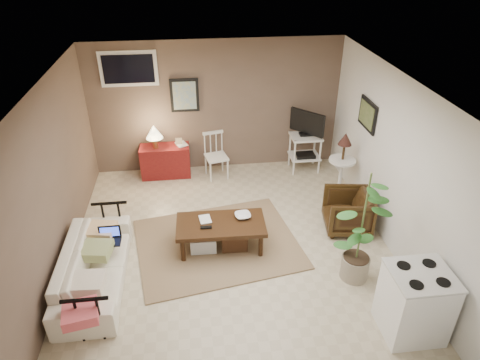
{
  "coord_description": "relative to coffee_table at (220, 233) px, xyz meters",
  "views": [
    {
      "loc": [
        -0.46,
        -4.8,
        3.97
      ],
      "look_at": [
        0.17,
        0.35,
        0.91
      ],
      "focal_mm": 32.0,
      "sensor_mm": 36.0,
      "label": 1
    }
  ],
  "objects": [
    {
      "name": "floor",
      "position": [
        0.15,
        -0.01,
        -0.26
      ],
      "size": [
        5.0,
        5.0,
        0.0
      ],
      "primitive_type": "plane",
      "color": "#C1B293",
      "rests_on": "ground"
    },
    {
      "name": "art_back",
      "position": [
        -0.4,
        2.47,
        1.19
      ],
      "size": [
        0.5,
        0.03,
        0.6
      ],
      "primitive_type": "cube",
      "color": "black"
    },
    {
      "name": "art_right",
      "position": [
        2.37,
        1.04,
        1.26
      ],
      "size": [
        0.03,
        0.6,
        0.45
      ],
      "primitive_type": "cube",
      "color": "black"
    },
    {
      "name": "window",
      "position": [
        -1.3,
        2.47,
        1.69
      ],
      "size": [
        0.96,
        0.03,
        0.6
      ],
      "primitive_type": "cube",
      "color": "silver"
    },
    {
      "name": "rug",
      "position": [
        -0.04,
        0.1,
        -0.25
      ],
      "size": [
        2.54,
        2.17,
        0.02
      ],
      "primitive_type": "cube",
      "rotation": [
        0.0,
        0.0,
        0.17
      ],
      "color": "#8A7350",
      "rests_on": "floor"
    },
    {
      "name": "coffee_table",
      "position": [
        0.0,
        0.0,
        0.0
      ],
      "size": [
        1.25,
        0.67,
        0.47
      ],
      "color": "#34200E",
      "rests_on": "floor"
    },
    {
      "name": "sofa",
      "position": [
        -1.65,
        -0.5,
        0.11
      ],
      "size": [
        0.55,
        1.88,
        0.73
      ],
      "primitive_type": "imported",
      "rotation": [
        0.0,
        0.0,
        1.57
      ],
      "color": "white",
      "rests_on": "floor"
    },
    {
      "name": "sofa_pillows",
      "position": [
        -1.61,
        -0.71,
        0.19
      ],
      "size": [
        0.36,
        1.79,
        0.13
      ],
      "primitive_type": null,
      "color": "beige",
      "rests_on": "sofa"
    },
    {
      "name": "sofa_end_rails",
      "position": [
        -1.54,
        -0.5,
        0.06
      ],
      "size": [
        0.51,
        1.88,
        0.63
      ],
      "primitive_type": null,
      "color": "black",
      "rests_on": "floor"
    },
    {
      "name": "laptop",
      "position": [
        -1.47,
        -0.17,
        0.21
      ],
      "size": [
        0.29,
        0.21,
        0.2
      ],
      "color": "black",
      "rests_on": "sofa"
    },
    {
      "name": "red_console",
      "position": [
        -0.84,
        2.23,
        0.09
      ],
      "size": [
        0.89,
        0.39,
        1.02
      ],
      "color": "maroon",
      "rests_on": "floor"
    },
    {
      "name": "spindle_chair",
      "position": [
        0.1,
        2.1,
        0.13
      ],
      "size": [
        0.45,
        0.45,
        0.84
      ],
      "color": "silver",
      "rests_on": "floor"
    },
    {
      "name": "tv_stand",
      "position": [
        1.76,
        2.14,
        0.36
      ],
      "size": [
        0.55,
        0.55,
        1.17
      ],
      "color": "silver",
      "rests_on": "floor"
    },
    {
      "name": "side_table",
      "position": [
        2.11,
        1.14,
        0.47
      ],
      "size": [
        0.44,
        0.44,
        1.18
      ],
      "color": "silver",
      "rests_on": "floor"
    },
    {
      "name": "armchair",
      "position": [
        1.94,
        0.24,
        0.08
      ],
      "size": [
        0.71,
        0.74,
        0.68
      ],
      "primitive_type": "imported",
      "rotation": [
        0.0,
        0.0,
        -1.72
      ],
      "color": "#32220D",
      "rests_on": "floor"
    },
    {
      "name": "potted_plant",
      "position": [
        1.69,
        -0.8,
        0.59
      ],
      "size": [
        0.4,
        0.4,
        1.6
      ],
      "color": "gray",
      "rests_on": "floor"
    },
    {
      "name": "stove",
      "position": [
        2.01,
        -1.71,
        0.16
      ],
      "size": [
        0.65,
        0.61,
        0.86
      ],
      "color": "white",
      "rests_on": "floor"
    },
    {
      "name": "bowl",
      "position": [
        0.33,
        0.1,
        0.29
      ],
      "size": [
        0.23,
        0.08,
        0.22
      ],
      "primitive_type": "imported",
      "rotation": [
        0.0,
        0.0,
        0.11
      ],
      "color": "#34200E",
      "rests_on": "coffee_table"
    },
    {
      "name": "book_table",
      "position": [
        -0.28,
        0.09,
        0.29
      ],
      "size": [
        0.16,
        0.04,
        0.22
      ],
      "primitive_type": "imported",
      "rotation": [
        0.0,
        0.0,
        0.13
      ],
      "color": "#34200E",
      "rests_on": "coffee_table"
    },
    {
      "name": "book_console",
      "position": [
        -0.6,
        2.23,
        0.45
      ],
      "size": [
        0.18,
        0.09,
        0.24
      ],
      "primitive_type": "imported",
      "rotation": [
        0.0,
        0.0,
        0.38
      ],
      "color": "#34200E",
      "rests_on": "red_console"
    }
  ]
}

